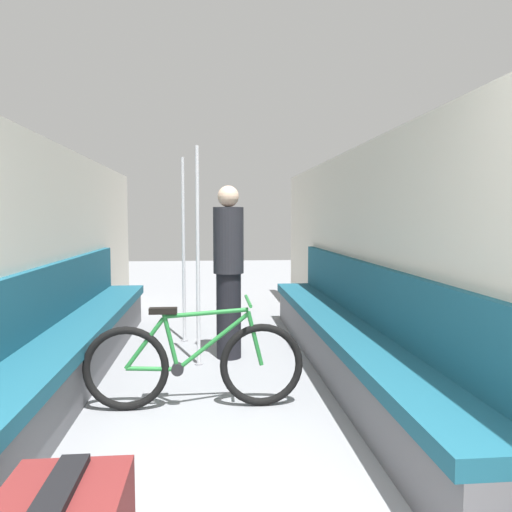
# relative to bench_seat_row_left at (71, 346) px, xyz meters

# --- Properties ---
(wall_left) EXTENTS (0.10, 9.16, 2.09)m
(wall_left) POSITION_rel_bench_seat_row_left_xyz_m (-0.27, -0.16, 0.72)
(wall_left) COLOR beige
(wall_left) RESTS_ON ground
(wall_right) EXTENTS (0.10, 9.16, 2.09)m
(wall_right) POSITION_rel_bench_seat_row_left_xyz_m (2.65, -0.16, 0.72)
(wall_right) COLOR beige
(wall_right) RESTS_ON ground
(bench_seat_row_left) EXTENTS (0.50, 5.03, 1.00)m
(bench_seat_row_left) POSITION_rel_bench_seat_row_left_xyz_m (0.00, 0.00, 0.00)
(bench_seat_row_left) COLOR #5B5B60
(bench_seat_row_left) RESTS_ON ground
(bench_seat_row_right) EXTENTS (0.50, 5.03, 1.00)m
(bench_seat_row_right) POSITION_rel_bench_seat_row_left_xyz_m (2.38, 0.00, 0.00)
(bench_seat_row_right) COLOR #5B5B60
(bench_seat_row_right) RESTS_ON ground
(bicycle) EXTENTS (1.61, 0.46, 0.80)m
(bicycle) POSITION_rel_bench_seat_row_left_xyz_m (1.06, -0.65, 0.01)
(bicycle) COLOR black
(bicycle) RESTS_ON ground
(grab_pole_near) EXTENTS (0.08, 0.08, 2.07)m
(grab_pole_near) POSITION_rel_bench_seat_row_left_xyz_m (1.06, 0.44, 0.68)
(grab_pole_near) COLOR gray
(grab_pole_near) RESTS_ON ground
(grab_pole_far) EXTENTS (0.08, 0.08, 2.07)m
(grab_pole_far) POSITION_rel_bench_seat_row_left_xyz_m (0.88, 1.37, 0.68)
(grab_pole_far) COLOR gray
(grab_pole_far) RESTS_ON ground
(passenger_standing) EXTENTS (0.30, 0.30, 1.71)m
(passenger_standing) POSITION_rel_bench_seat_row_left_xyz_m (1.36, 0.66, 0.56)
(passenger_standing) COLOR black
(passenger_standing) RESTS_ON ground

